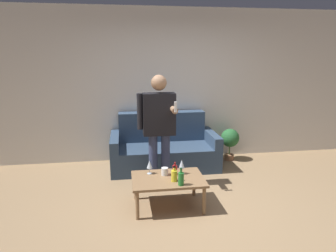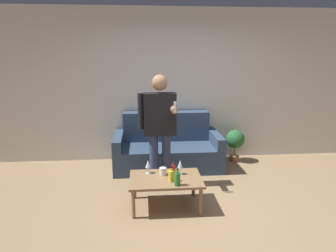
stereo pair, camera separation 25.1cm
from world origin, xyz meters
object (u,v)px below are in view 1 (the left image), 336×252
at_px(bottle_orange, 174,175).
at_px(person_standing_front, 159,123).
at_px(coffee_table, 168,181).
at_px(couch, 164,148).

bearing_deg(bottle_orange, person_standing_front, 97.78).
height_order(coffee_table, person_standing_front, person_standing_front).
distance_m(couch, coffee_table, 1.46).
bearing_deg(bottle_orange, couch, 87.16).
relative_size(couch, person_standing_front, 1.10).
xyz_separation_m(couch, coffee_table, (-0.14, -1.45, 0.03)).
distance_m(coffee_table, bottle_orange, 0.17).
relative_size(coffee_table, person_standing_front, 0.55).
bearing_deg(coffee_table, couch, 84.54).
bearing_deg(bottle_orange, coffee_table, 119.64).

